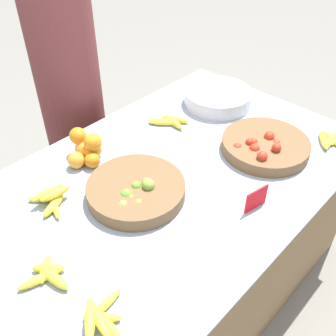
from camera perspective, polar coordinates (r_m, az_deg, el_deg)
The scene contains 13 objects.
ground_plane at distance 2.28m, azimuth 0.00°, elevation -16.25°, with size 12.00×12.00×0.00m, color gray.
market_table at distance 1.97m, azimuth 0.00°, elevation -9.88°, with size 1.84×1.13×0.78m.
lime_bowl at distance 1.59m, azimuth -4.70°, elevation -3.26°, with size 0.40×0.40×0.10m.
tomato_basket at distance 1.87m, azimuth 13.91°, elevation 3.16°, with size 0.40×0.40×0.09m.
orange_pile at distance 1.80m, azimuth -11.65°, elevation 2.69°, with size 0.17×0.20×0.14m.
metal_bowl at distance 2.20m, azimuth 7.22°, elevation 10.14°, with size 0.37×0.37×0.08m.
price_sign at distance 1.56m, azimuth 12.68°, elevation -4.40°, with size 0.11×0.03×0.10m.
banana_bunch_front_left at distance 1.39m, azimuth -17.09°, elevation -14.52°, with size 0.17×0.17×0.04m.
banana_bunch_front_right at distance 2.02m, azimuth 0.16°, elevation 6.79°, with size 0.17×0.19×0.03m.
banana_bunch_back_center at distance 1.26m, azimuth -9.82°, elevation -20.65°, with size 0.20×0.17×0.06m.
banana_bunch_front_center at distance 1.62m, azimuth -16.59°, elevation -4.31°, with size 0.16×0.19×0.06m.
banana_bunch_middle_left at distance 2.04m, azimuth 22.28°, elevation 3.83°, with size 0.19×0.14×0.03m.
vendor_person at distance 2.31m, azimuth -13.94°, elevation 10.25°, with size 0.35×0.35×1.73m.
Camera 1 is at (-0.93, -0.88, 1.88)m, focal length 42.00 mm.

